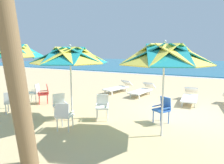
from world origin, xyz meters
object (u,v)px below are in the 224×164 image
at_px(beach_umbrella_0, 164,55).
at_px(beach_umbrella_2, 17,52).
at_px(plastic_chair_3, 60,104).
at_px(sun_lounger_1, 190,97).
at_px(plastic_chair_0, 163,108).
at_px(sun_lounger_2, 142,90).
at_px(plastic_chair_2, 102,105).
at_px(plastic_chair_6, 35,92).
at_px(sun_lounger_3, 118,87).
at_px(plastic_chair_1, 64,115).
at_px(beach_umbrella_1, 70,56).
at_px(plastic_chair_5, 11,101).
at_px(plastic_chair_4, 45,93).

relative_size(beach_umbrella_0, beach_umbrella_2, 0.97).
distance_m(plastic_chair_3, sun_lounger_1, 5.90).
height_order(plastic_chair_0, sun_lounger_2, plastic_chair_0).
bearing_deg(plastic_chair_2, plastic_chair_6, 174.02).
bearing_deg(sun_lounger_2, sun_lounger_3, 175.79).
height_order(plastic_chair_0, plastic_chair_1, same).
xyz_separation_m(plastic_chair_0, plastic_chair_2, (-1.94, -0.65, 0.00)).
distance_m(plastic_chair_6, sun_lounger_3, 4.63).
relative_size(beach_umbrella_1, plastic_chair_1, 2.99).
xyz_separation_m(plastic_chair_1, sun_lounger_3, (-1.21, 5.87, -0.22)).
height_order(plastic_chair_0, plastic_chair_3, same).
relative_size(plastic_chair_3, plastic_chair_6, 1.00).
distance_m(beach_umbrella_1, plastic_chair_6, 3.73).
bearing_deg(plastic_chair_6, plastic_chair_2, -5.98).
xyz_separation_m(beach_umbrella_1, plastic_chair_6, (-3.13, 1.06, -1.72)).
height_order(plastic_chair_5, sun_lounger_1, plastic_chair_5).
height_order(plastic_chair_0, beach_umbrella_2, beach_umbrella_2).
relative_size(plastic_chair_2, beach_umbrella_2, 0.32).
bearing_deg(plastic_chair_3, beach_umbrella_1, 1.33).
height_order(beach_umbrella_0, plastic_chair_4, beach_umbrella_0).
distance_m(beach_umbrella_1, plastic_chair_1, 1.94).
bearing_deg(sun_lounger_2, plastic_chair_6, -134.68).
height_order(beach_umbrella_0, plastic_chair_6, beach_umbrella_0).
xyz_separation_m(plastic_chair_3, plastic_chair_6, (-2.59, 1.07, 0.00)).
height_order(beach_umbrella_2, sun_lounger_3, beach_umbrella_2).
relative_size(beach_umbrella_1, plastic_chair_4, 2.99).
bearing_deg(plastic_chair_5, plastic_chair_2, 20.05).
height_order(beach_umbrella_2, plastic_chair_4, beach_umbrella_2).
bearing_deg(beach_umbrella_2, plastic_chair_6, 102.96).
height_order(sun_lounger_1, sun_lounger_3, same).
distance_m(plastic_chair_2, plastic_chair_3, 1.52).
relative_size(plastic_chair_0, plastic_chair_2, 1.00).
xyz_separation_m(beach_umbrella_1, plastic_chair_1, (0.39, -0.80, -1.72)).
bearing_deg(beach_umbrella_2, beach_umbrella_1, -2.28).
relative_size(beach_umbrella_1, plastic_chair_6, 2.99).
relative_size(beach_umbrella_2, sun_lounger_3, 1.22).
bearing_deg(plastic_chair_6, beach_umbrella_1, -18.61).
relative_size(plastic_chair_5, plastic_chair_6, 1.00).
relative_size(plastic_chair_1, plastic_chair_5, 1.00).
xyz_separation_m(beach_umbrella_1, sun_lounger_2, (0.72, 4.95, -1.93)).
distance_m(plastic_chair_1, beach_umbrella_2, 3.89).
distance_m(plastic_chair_2, sun_lounger_1, 4.57).
relative_size(sun_lounger_1, sun_lounger_3, 0.98).
bearing_deg(plastic_chair_5, sun_lounger_1, 42.02).
bearing_deg(beach_umbrella_1, plastic_chair_2, 37.38).
height_order(plastic_chair_4, sun_lounger_2, plastic_chair_4).
relative_size(plastic_chair_5, sun_lounger_1, 0.40).
bearing_deg(plastic_chair_2, plastic_chair_3, -154.68).
xyz_separation_m(plastic_chair_2, plastic_chair_6, (-3.97, 0.42, 0.00)).
bearing_deg(beach_umbrella_0, plastic_chair_0, 103.61).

